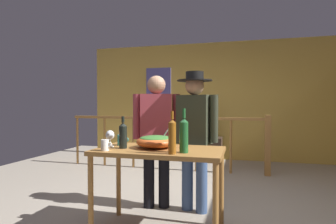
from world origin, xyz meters
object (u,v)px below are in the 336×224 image
mug_white (105,145)px  mug_teal (122,140)px  wine_glass (110,136)px  person_standing_right (195,129)px  flat_screen_tv (201,125)px  wine_bottle_amber (172,136)px  stair_railing (192,135)px  framed_picture (158,81)px  tv_console (201,149)px  salad_bowl (156,141)px  person_standing_left (156,131)px  serving_table (159,159)px  wine_bottle_green (184,135)px  wine_bottle_dark (123,135)px

mug_white → mug_teal: 0.36m
wine_glass → person_standing_right: bearing=40.9°
flat_screen_tv → wine_bottle_amber: 3.75m
stair_railing → mug_teal: stair_railing is taller
framed_picture → tv_console: size_ratio=0.68×
mug_white → salad_bowl: bearing=35.8°
wine_glass → wine_bottle_amber: size_ratio=0.45×
mug_white → person_standing_right: person_standing_right is taller
wine_glass → mug_white: size_ratio=1.52×
person_standing_left → salad_bowl: bearing=92.0°
serving_table → wine_glass: (-0.51, -0.01, 0.21)m
wine_bottle_green → person_standing_left: person_standing_left is taller
salad_bowl → tv_console: bearing=91.4°
flat_screen_tv → serving_table: bearing=-87.8°
wine_bottle_green → person_standing_left: 0.93m
person_standing_left → stair_railing: bearing=-107.1°
flat_screen_tv → serving_table: flat_screen_tv is taller
wine_bottle_dark → person_standing_right: (0.57, 0.70, 0.01)m
wine_bottle_dark → mug_white: wine_bottle_dark is taller
mug_white → flat_screen_tv: bearing=85.2°
stair_railing → mug_white: size_ratio=35.32×
tv_console → serving_table: serving_table is taller
serving_table → wine_bottle_amber: bearing=-51.9°
wine_bottle_amber → wine_glass: bearing=161.5°
serving_table → salad_bowl: 0.18m
salad_bowl → wine_bottle_green: bearing=-31.6°
tv_console → mug_teal: mug_teal is taller
stair_railing → salad_bowl: bearing=-87.5°
wine_glass → mug_teal: (0.07, 0.13, -0.06)m
wine_bottle_green → wine_glass: bearing=169.6°
stair_railing → person_standing_left: bearing=-92.1°
flat_screen_tv → wine_bottle_amber: bearing=-85.1°
framed_picture → serving_table: framed_picture is taller
stair_railing → flat_screen_tv: bearing=88.3°
tv_console → mug_teal: 3.47m
salad_bowl → wine_bottle_dark: 0.32m
stair_railing → flat_screen_tv: (0.03, 0.93, 0.11)m
tv_console → serving_table: bearing=-87.9°
salad_bowl → mug_white: size_ratio=3.55×
wine_bottle_green → wine_bottle_dark: bearing=172.0°
flat_screen_tv → mug_teal: (-0.31, -3.37, 0.08)m
serving_table → wine_bottle_amber: 0.40m
tv_console → wine_bottle_amber: (0.32, -3.76, 0.70)m
framed_picture → salad_bowl: size_ratio=1.61×
person_standing_right → wine_glass: bearing=55.9°
flat_screen_tv → mug_teal: flat_screen_tv is taller
tv_console → serving_table: (0.13, -3.52, 0.45)m
mug_teal → flat_screen_tv: bearing=84.7°
wine_glass → person_standing_left: 0.70m
flat_screen_tv → wine_glass: size_ratio=3.56×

